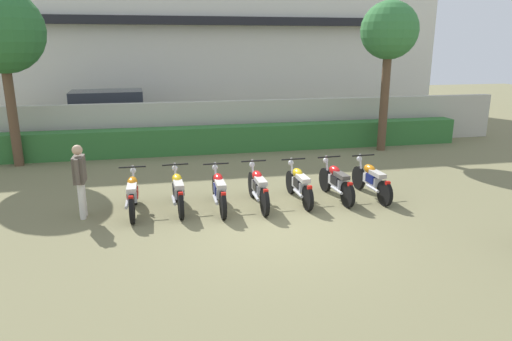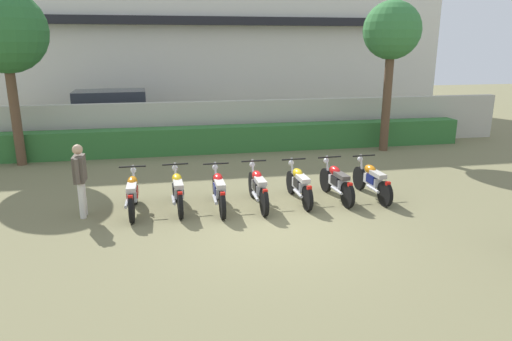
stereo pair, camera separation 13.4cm
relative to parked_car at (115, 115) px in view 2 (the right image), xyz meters
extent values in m
plane|color=olive|center=(3.97, -10.39, -0.94)|extent=(60.00, 60.00, 0.00)
cube|color=silver|center=(3.97, 5.58, 3.27)|extent=(22.85, 6.00, 8.41)
cube|color=black|center=(3.97, 2.33, 3.69)|extent=(19.20, 0.50, 0.36)
cube|color=#BCB7A8|center=(3.97, -2.58, -0.09)|extent=(21.71, 0.30, 1.69)
cube|color=#337033|center=(3.97, -3.28, -0.49)|extent=(17.37, 0.70, 0.90)
cube|color=black|center=(0.05, 0.00, -0.20)|extent=(4.58, 2.06, 1.00)
cube|color=#2D333D|center=(-0.15, -0.01, 0.63)|extent=(2.78, 1.83, 0.65)
cylinder|color=black|center=(1.58, 1.00, -0.60)|extent=(0.69, 0.25, 0.68)
cylinder|color=black|center=(1.67, -0.85, -0.60)|extent=(0.69, 0.25, 0.68)
cylinder|color=black|center=(-1.57, 0.85, -0.60)|extent=(0.69, 0.25, 0.68)
cylinder|color=black|center=(-1.48, -1.00, -0.60)|extent=(0.69, 0.25, 0.68)
cylinder|color=brown|center=(-2.53, -3.84, 0.64)|extent=(0.29, 0.29, 3.16)
sphere|color=#2D6B33|center=(-2.53, -3.84, 3.08)|extent=(2.45, 2.45, 2.45)
cylinder|color=brown|center=(9.47, -4.15, 0.77)|extent=(0.29, 0.29, 3.42)
sphere|color=#387A3D|center=(9.47, -4.15, 3.15)|extent=(1.92, 1.92, 1.92)
cylinder|color=black|center=(1.13, -8.29, -0.63)|extent=(0.09, 0.62, 0.62)
cylinder|color=black|center=(1.13, -9.51, -0.63)|extent=(0.09, 0.62, 0.62)
cube|color=silver|center=(1.13, -8.95, -0.48)|extent=(0.20, 0.60, 0.22)
ellipsoid|color=orange|center=(1.13, -8.78, -0.25)|extent=(0.22, 0.44, 0.22)
cube|color=beige|center=(1.13, -9.18, -0.27)|extent=(0.20, 0.52, 0.10)
cube|color=red|center=(1.13, -9.61, -0.35)|extent=(0.10, 0.08, 0.08)
cylinder|color=silver|center=(1.13, -8.38, -0.31)|extent=(0.05, 0.23, 0.65)
cylinder|color=black|center=(1.13, -8.47, 0.01)|extent=(0.60, 0.04, 0.04)
sphere|color=silver|center=(1.13, -8.27, -0.13)|extent=(0.14, 0.14, 0.14)
cylinder|color=silver|center=(1.01, -9.20, -0.61)|extent=(0.07, 0.55, 0.07)
cube|color=#A51414|center=(1.13, -9.00, -0.43)|extent=(0.24, 0.36, 0.20)
cylinder|color=black|center=(2.09, -8.26, -0.63)|extent=(0.12, 0.62, 0.62)
cylinder|color=black|center=(2.14, -9.46, -0.63)|extent=(0.12, 0.62, 0.62)
cube|color=silver|center=(2.12, -8.91, -0.48)|extent=(0.23, 0.61, 0.22)
ellipsoid|color=yellow|center=(2.11, -8.74, -0.25)|extent=(0.24, 0.45, 0.22)
cube|color=#B2ADA3|center=(2.13, -9.14, -0.27)|extent=(0.22, 0.53, 0.10)
cube|color=red|center=(2.14, -9.56, -0.35)|extent=(0.10, 0.08, 0.08)
cylinder|color=silver|center=(2.09, -8.35, -0.31)|extent=(0.06, 0.23, 0.65)
cylinder|color=black|center=(2.10, -8.44, 0.01)|extent=(0.60, 0.06, 0.04)
sphere|color=silver|center=(2.09, -8.24, -0.13)|extent=(0.14, 0.14, 0.14)
cylinder|color=silver|center=(2.01, -9.17, -0.61)|extent=(0.09, 0.55, 0.07)
cube|color=black|center=(2.12, -8.96, -0.43)|extent=(0.26, 0.37, 0.20)
cylinder|color=black|center=(3.03, -8.36, -0.63)|extent=(0.09, 0.61, 0.61)
cylinder|color=black|center=(3.03, -9.65, -0.63)|extent=(0.09, 0.61, 0.61)
cube|color=silver|center=(3.03, -9.05, -0.48)|extent=(0.20, 0.60, 0.22)
ellipsoid|color=red|center=(3.03, -8.88, -0.25)|extent=(0.22, 0.44, 0.22)
cube|color=#B2ADA3|center=(3.03, -9.28, -0.27)|extent=(0.20, 0.52, 0.10)
cube|color=red|center=(3.03, -9.75, -0.35)|extent=(0.10, 0.08, 0.08)
cylinder|color=silver|center=(3.03, -8.45, -0.31)|extent=(0.05, 0.23, 0.65)
cylinder|color=black|center=(3.03, -8.54, 0.01)|extent=(0.60, 0.04, 0.04)
sphere|color=silver|center=(3.03, -8.34, -0.13)|extent=(0.14, 0.14, 0.14)
cylinder|color=silver|center=(2.91, -9.30, -0.61)|extent=(0.07, 0.55, 0.07)
cube|color=navy|center=(3.03, -9.10, -0.43)|extent=(0.24, 0.36, 0.20)
cylinder|color=black|center=(3.94, -8.32, -0.62)|extent=(0.09, 0.63, 0.63)
cylinder|color=black|center=(3.95, -9.66, -0.62)|extent=(0.09, 0.63, 0.63)
cube|color=silver|center=(3.95, -9.04, -0.47)|extent=(0.20, 0.60, 0.22)
ellipsoid|color=red|center=(3.95, -8.87, -0.24)|extent=(0.22, 0.44, 0.22)
cube|color=#B2ADA3|center=(3.95, -9.27, -0.26)|extent=(0.20, 0.52, 0.10)
cube|color=red|center=(3.95, -9.76, -0.34)|extent=(0.10, 0.08, 0.08)
cylinder|color=silver|center=(3.94, -8.41, -0.30)|extent=(0.05, 0.23, 0.65)
cylinder|color=black|center=(3.94, -8.50, 0.02)|extent=(0.60, 0.04, 0.04)
sphere|color=silver|center=(3.94, -8.30, -0.12)|extent=(0.14, 0.14, 0.14)
cylinder|color=silver|center=(3.83, -9.29, -0.60)|extent=(0.07, 0.55, 0.07)
cube|color=black|center=(3.95, -9.09, -0.42)|extent=(0.24, 0.36, 0.20)
cylinder|color=black|center=(4.95, -8.25, -0.65)|extent=(0.10, 0.58, 0.58)
cylinder|color=black|center=(4.98, -9.53, -0.65)|extent=(0.10, 0.58, 0.58)
cube|color=silver|center=(4.96, -8.94, -0.50)|extent=(0.21, 0.60, 0.22)
ellipsoid|color=yellow|center=(4.96, -8.77, -0.27)|extent=(0.23, 0.45, 0.22)
cube|color=beige|center=(4.97, -9.17, -0.29)|extent=(0.21, 0.52, 0.10)
cube|color=red|center=(4.98, -9.63, -0.37)|extent=(0.10, 0.08, 0.08)
cylinder|color=silver|center=(4.95, -8.34, -0.33)|extent=(0.06, 0.23, 0.65)
cylinder|color=black|center=(4.95, -8.43, -0.01)|extent=(0.60, 0.05, 0.04)
sphere|color=silver|center=(4.95, -8.23, -0.15)|extent=(0.14, 0.14, 0.14)
cylinder|color=silver|center=(4.85, -9.19, -0.63)|extent=(0.08, 0.55, 0.07)
cube|color=black|center=(4.96, -8.99, -0.45)|extent=(0.25, 0.37, 0.20)
cylinder|color=black|center=(5.86, -8.27, -0.63)|extent=(0.13, 0.61, 0.61)
cylinder|color=black|center=(5.94, -9.53, -0.63)|extent=(0.13, 0.61, 0.61)
cube|color=silver|center=(5.90, -8.95, -0.48)|extent=(0.24, 0.61, 0.22)
ellipsoid|color=red|center=(5.89, -8.78, -0.25)|extent=(0.25, 0.45, 0.22)
cube|color=#4C4742|center=(5.91, -9.18, -0.27)|extent=(0.23, 0.53, 0.10)
cube|color=red|center=(5.94, -9.63, -0.35)|extent=(0.10, 0.09, 0.08)
cylinder|color=silver|center=(5.86, -8.36, -0.31)|extent=(0.06, 0.23, 0.65)
cylinder|color=black|center=(5.87, -8.45, 0.01)|extent=(0.60, 0.07, 0.04)
sphere|color=silver|center=(5.86, -8.25, -0.13)|extent=(0.14, 0.14, 0.14)
cylinder|color=silver|center=(5.79, -9.20, -0.61)|extent=(0.10, 0.55, 0.07)
cube|color=black|center=(5.90, -9.00, -0.43)|extent=(0.26, 0.37, 0.20)
cylinder|color=black|center=(6.76, -8.27, -0.64)|extent=(0.12, 0.60, 0.60)
cylinder|color=black|center=(6.82, -9.61, -0.64)|extent=(0.12, 0.60, 0.60)
cube|color=silver|center=(6.80, -8.99, -0.49)|extent=(0.23, 0.61, 0.22)
ellipsoid|color=orange|center=(6.79, -8.82, -0.26)|extent=(0.24, 0.45, 0.22)
cube|color=#B2ADA3|center=(6.80, -9.22, -0.28)|extent=(0.22, 0.53, 0.10)
cube|color=red|center=(6.83, -9.71, -0.36)|extent=(0.10, 0.08, 0.08)
cylinder|color=silver|center=(6.77, -8.36, -0.32)|extent=(0.06, 0.23, 0.65)
cylinder|color=black|center=(6.77, -8.45, 0.00)|extent=(0.60, 0.06, 0.04)
sphere|color=silver|center=(6.76, -8.25, -0.14)|extent=(0.14, 0.14, 0.14)
cylinder|color=silver|center=(6.69, -9.25, -0.62)|extent=(0.09, 0.55, 0.07)
cube|color=navy|center=(6.80, -9.04, -0.44)|extent=(0.26, 0.37, 0.20)
cylinder|color=silver|center=(0.07, -8.84, -0.54)|extent=(0.13, 0.13, 0.80)
cylinder|color=silver|center=(0.07, -9.05, -0.54)|extent=(0.13, 0.13, 0.80)
cube|color=brown|center=(0.07, -8.94, 0.15)|extent=(0.22, 0.47, 0.57)
cylinder|color=brown|center=(0.07, -8.66, 0.16)|extent=(0.09, 0.09, 0.54)
cylinder|color=brown|center=(0.07, -9.22, 0.16)|extent=(0.09, 0.09, 0.54)
sphere|color=tan|center=(0.07, -8.94, 0.57)|extent=(0.22, 0.22, 0.22)
camera|label=1|loc=(1.77, -19.01, 2.72)|focal=32.59mm
camera|label=2|loc=(1.91, -19.04, 2.72)|focal=32.59mm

